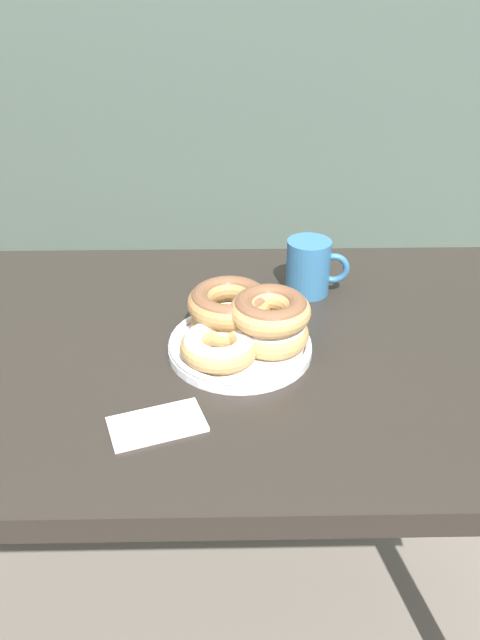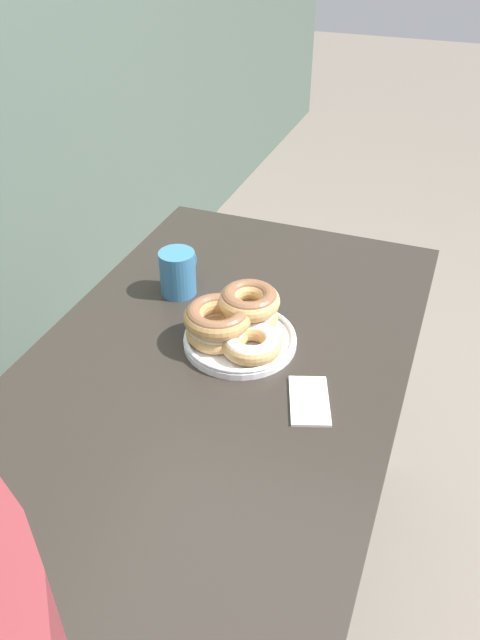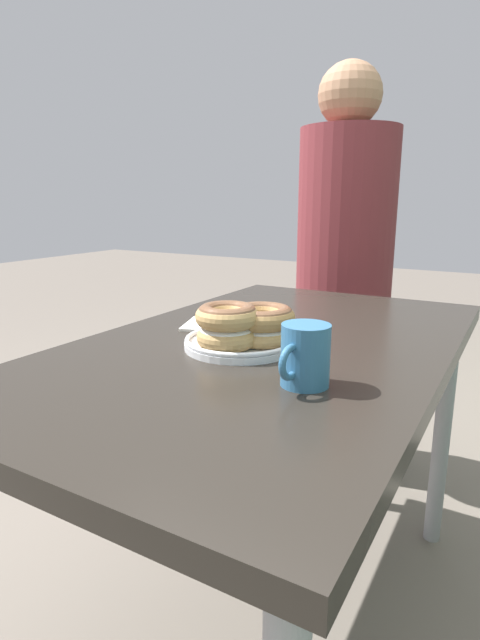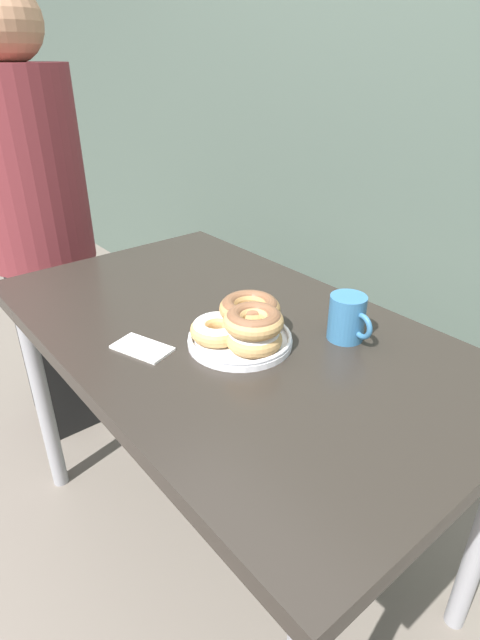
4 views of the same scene
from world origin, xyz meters
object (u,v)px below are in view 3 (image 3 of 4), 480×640
Objects in this scene: donut_plate at (242,328)px; napkin at (201,324)px; dining_table at (269,375)px; coffee_mug at (305,355)px; person_figure at (345,260)px.

donut_plate is 0.23m from napkin.
napkin is (-0.04, -0.21, 0.08)m from dining_table.
donut_plate is 0.23m from coffee_mug.
donut_plate is 1.62× the size of napkin.
coffee_mug reaches higher than donut_plate.
coffee_mug reaches higher than dining_table.
person_figure is at bearing 174.70° from napkin.
person_figure is (-0.89, -0.13, 0.16)m from dining_table.
person_figure reaches higher than donut_plate.
donut_plate reaches higher than napkin.
napkin is (0.85, -0.08, -0.08)m from person_figure.
person_figure is 10.46× the size of napkin.
coffee_mug is at bearing 15.29° from person_figure.
napkin is (-0.25, -0.38, -0.05)m from coffee_mug.
napkin reaches higher than dining_table.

